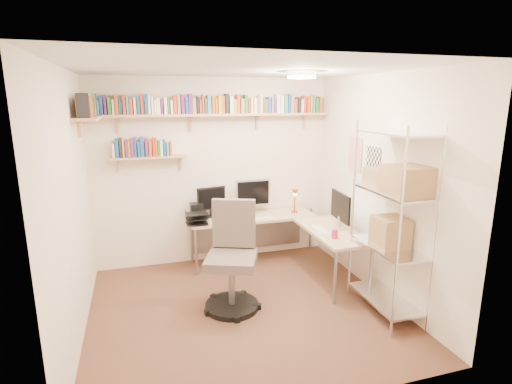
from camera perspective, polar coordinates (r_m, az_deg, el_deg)
ground at (r=4.51m, az=-1.79°, el=-16.33°), size 3.20×3.20×0.00m
room_shell at (r=3.98m, az=-1.89°, el=3.46°), size 3.24×3.04×2.52m
wall_shelves at (r=5.13m, az=-10.31°, el=10.85°), size 3.12×1.09×0.80m
corner_desk at (r=5.27m, az=1.13°, el=-4.10°), size 1.94×1.72×1.15m
office_chair at (r=4.37m, az=-3.41°, el=-10.20°), size 0.67×0.67×1.16m
wire_rack at (r=4.19m, az=19.16°, el=-1.63°), size 0.45×0.88×2.00m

